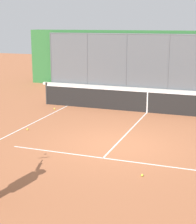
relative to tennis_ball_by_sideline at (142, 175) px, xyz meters
name	(u,v)px	position (x,y,z in m)	size (l,w,h in m)	color
ground_plane	(116,145)	(1.38, -2.15, -0.03)	(60.00, 60.00, 0.00)	#A8603D
court_line_markings	(101,160)	(1.38, -0.68, -0.03)	(7.79, 10.76, 0.01)	white
fence_backdrop	(170,61)	(1.38, -12.78, 1.67)	(17.87, 1.37, 3.43)	#565B60
tennis_net	(147,102)	(1.38, -6.79, 0.46)	(10.00, 0.09, 1.07)	#2D2D2D
tennis_ball_by_sideline	(142,175)	(0.00, 0.00, 0.00)	(0.07, 0.07, 0.07)	#C1D138
tennis_ball_mid_court	(27,129)	(4.93, -2.60, 0.00)	(0.07, 0.07, 0.07)	#C1D138
tennis_ball_near_net	(54,109)	(5.48, -5.90, 0.00)	(0.07, 0.07, 0.07)	#D6E042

